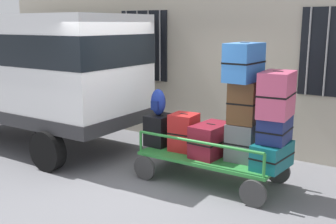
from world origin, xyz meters
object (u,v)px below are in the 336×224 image
object	(u,v)px
suitcase_center_bottom	(211,140)
suitcase_right_top	(277,94)
suitcase_midright_bottom	(240,143)
suitcase_midright_middle	(243,103)
suitcase_right_bottom	(272,155)
luggage_cart	(211,160)
suitcase_midright_top	(244,62)
suitcase_left_bottom	(160,130)
van	(29,66)
backpack	(158,102)
suitcase_midleft_bottom	(184,132)
suitcase_right_middle	(275,129)

from	to	relation	value
suitcase_center_bottom	suitcase_right_top	xyz separation A→B (m)	(1.00, 0.04, 0.81)
suitcase_midright_bottom	suitcase_midright_middle	xyz separation A→B (m)	(-0.00, 0.07, 0.61)
suitcase_midright_middle	suitcase_right_bottom	size ratio (longest dim) A/B	0.89
luggage_cart	suitcase_right_top	distance (m)	1.52
suitcase_center_bottom	suitcase_midright_middle	bearing A→B (deg)	6.18
suitcase_midright_top	suitcase_right_top	bearing A→B (deg)	2.25
suitcase_midright_bottom	suitcase_right_bottom	size ratio (longest dim) A/B	0.80
luggage_cart	suitcase_right_bottom	size ratio (longest dim) A/B	3.12
suitcase_left_bottom	suitcase_center_bottom	distance (m)	1.00
suitcase_center_bottom	suitcase_right_bottom	size ratio (longest dim) A/B	1.02
van	suitcase_midright_bottom	world-z (taller)	van
suitcase_left_bottom	suitcase_midright_top	xyz separation A→B (m)	(1.50, -0.04, 1.23)
suitcase_midright_middle	suitcase_right_top	size ratio (longest dim) A/B	0.93
van	suitcase_left_bottom	world-z (taller)	van
suitcase_right_bottom	backpack	world-z (taller)	backpack
luggage_cart	backpack	world-z (taller)	backpack
suitcase_center_bottom	van	bearing A→B (deg)	-178.58
suitcase_midleft_bottom	backpack	world-z (taller)	backpack
luggage_cart	backpack	xyz separation A→B (m)	(-1.01, -0.00, 0.82)
suitcase_midright_middle	suitcase_midright_bottom	bearing A→B (deg)	-90.00
suitcase_center_bottom	suitcase_right_middle	world-z (taller)	suitcase_right_middle
suitcase_midright_bottom	suitcase_right_bottom	xyz separation A→B (m)	(0.50, 0.00, -0.10)
suitcase_midleft_bottom	suitcase_right_middle	distance (m)	1.52
suitcase_right_bottom	backpack	xyz separation A→B (m)	(-2.01, 0.03, 0.56)
suitcase_left_bottom	suitcase_right_top	size ratio (longest dim) A/B	0.77
suitcase_center_bottom	suitcase_right_middle	size ratio (longest dim) A/B	1.31
suitcase_midright_bottom	suitcase_right_top	bearing A→B (deg)	5.93
luggage_cart	suitcase_midright_bottom	distance (m)	0.62
suitcase_midright_top	suitcase_midright_bottom	bearing A→B (deg)	-90.00
suitcase_midright_top	suitcase_right_middle	bearing A→B (deg)	2.85
suitcase_midright_top	suitcase_right_top	size ratio (longest dim) A/B	0.98
suitcase_midright_top	luggage_cart	bearing A→B (deg)	179.73
suitcase_midright_bottom	suitcase_right_top	size ratio (longest dim) A/B	0.84
van	luggage_cart	world-z (taller)	van
suitcase_midleft_bottom	backpack	distance (m)	0.68
suitcase_right_top	suitcase_midright_top	bearing A→B (deg)	-177.75
suitcase_right_top	suitcase_right_middle	bearing A→B (deg)	90.00
luggage_cart	suitcase_right_middle	bearing A→B (deg)	1.29
suitcase_center_bottom	suitcase_midright_bottom	size ratio (longest dim) A/B	1.27
suitcase_midright_bottom	backpack	xyz separation A→B (m)	(-1.51, 0.03, 0.46)
suitcase_center_bottom	suitcase_right_bottom	xyz separation A→B (m)	(1.00, -0.01, -0.07)
suitcase_midleft_bottom	backpack	xyz separation A→B (m)	(-0.51, 0.00, 0.44)
van	suitcase_left_bottom	size ratio (longest dim) A/B	9.34
suitcase_midright_bottom	suitcase_midleft_bottom	bearing A→B (deg)	178.28
van	suitcase_center_bottom	size ratio (longest dim) A/B	6.72
luggage_cart	suitcase_midright_bottom	bearing A→B (deg)	-3.97
suitcase_midleft_bottom	suitcase_midright_bottom	xyz separation A→B (m)	(1.00, -0.03, -0.02)
suitcase_center_bottom	suitcase_midright_top	world-z (taller)	suitcase_midright_top
suitcase_center_bottom	suitcase_midright_bottom	distance (m)	0.50
suitcase_left_bottom	suitcase_midright_bottom	distance (m)	1.50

